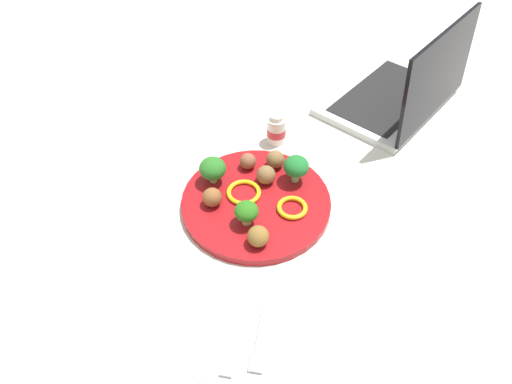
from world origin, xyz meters
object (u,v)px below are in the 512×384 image
at_px(napkin, 250,333).
at_px(meatball_far_rim, 266,175).
at_px(laptop, 401,92).
at_px(pepper_ring_mid_left, 244,192).
at_px(broccoli_floret_mid_left, 246,212).
at_px(broccoli_floret_front_right, 213,169).
at_px(fork, 261,338).
at_px(yogurt_bottle, 276,130).
at_px(knife, 237,333).
at_px(broccoli_floret_back_left, 296,167).
at_px(meatball_mid_left, 258,236).
at_px(meatball_near_rim, 275,159).
at_px(plate, 256,202).
at_px(meatball_mid_right, 212,197).
at_px(meatball_front_right, 248,161).
at_px(pepper_ring_mid_right, 292,208).

bearing_deg(napkin, meatball_far_rim, -178.00).
bearing_deg(napkin, laptop, 156.45).
xyz_separation_m(pepper_ring_mid_left, napkin, (0.27, 0.05, -0.02)).
height_order(broccoli_floret_mid_left, broccoli_floret_front_right, broccoli_floret_front_right).
distance_m(fork, laptop, 0.67).
xyz_separation_m(broccoli_floret_front_right, yogurt_bottle, (-0.15, 0.11, -0.02)).
bearing_deg(yogurt_bottle, meatball_far_rim, -2.53).
distance_m(meatball_far_rim, fork, 0.32).
relative_size(knife, yogurt_bottle, 2.10).
height_order(broccoli_floret_back_left, yogurt_bottle, broccoli_floret_back_left).
distance_m(meatball_mid_left, napkin, 0.16).
height_order(meatball_far_rim, laptop, laptop).
relative_size(broccoli_floret_back_left, fork, 0.47).
distance_m(broccoli_floret_back_left, meatball_mid_left, 0.17).
xyz_separation_m(meatball_mid_left, fork, (0.17, 0.03, -0.03)).
bearing_deg(meatball_mid_left, meatball_near_rim, 177.04).
bearing_deg(yogurt_bottle, napkin, 0.56).
bearing_deg(meatball_near_rim, plate, -15.47).
bearing_deg(pepper_ring_mid_left, broccoli_floret_mid_left, 12.37).
bearing_deg(plate, meatball_near_rim, 164.53).
xyz_separation_m(plate, laptop, (-0.35, 0.29, 0.03)).
bearing_deg(meatball_mid_left, broccoli_floret_mid_left, -149.21).
xyz_separation_m(broccoli_floret_front_right, napkin, (0.30, 0.11, -0.05)).
distance_m(pepper_ring_mid_left, laptop, 0.47).
bearing_deg(knife, meatball_mid_right, -161.15).
relative_size(meatball_far_rim, yogurt_bottle, 0.53).
height_order(meatball_far_rim, meatball_near_rim, same).
bearing_deg(laptop, meatball_near_rim, -45.75).
relative_size(pepper_ring_mid_left, fork, 0.54).
xyz_separation_m(broccoli_floret_front_right, meatball_front_right, (-0.05, 0.06, -0.02)).
distance_m(broccoli_floret_back_left, broccoli_floret_mid_left, 0.14).
bearing_deg(plate, fork, 8.80).
distance_m(meatball_far_rim, pepper_ring_mid_right, 0.09).
relative_size(meatball_far_rim, napkin, 0.22).
bearing_deg(yogurt_bottle, meatball_mid_right, -24.57).
relative_size(broccoli_floret_front_right, meatball_far_rim, 1.47).
bearing_deg(pepper_ring_mid_right, meatball_front_right, -136.76).
bearing_deg(napkin, meatball_mid_left, -177.25).
xyz_separation_m(broccoli_floret_back_left, laptop, (-0.29, 0.22, -0.01)).
distance_m(pepper_ring_mid_left, pepper_ring_mid_right, 0.10).
xyz_separation_m(broccoli_floret_mid_left, fork, (0.21, 0.05, -0.04)).
distance_m(meatball_front_right, pepper_ring_mid_left, 0.08).
distance_m(meatball_mid_left, knife, 0.17).
bearing_deg(knife, broccoli_floret_mid_left, -175.86).
distance_m(meatball_mid_left, pepper_ring_mid_left, 0.12).
xyz_separation_m(knife, laptop, (-0.62, 0.29, 0.03)).
xyz_separation_m(meatball_mid_left, meatball_near_rim, (-0.20, 0.01, -0.00)).
xyz_separation_m(napkin, knife, (0.01, -0.02, 0.00)).
bearing_deg(meatball_front_right, laptop, 130.14).
bearing_deg(meatball_near_rim, meatball_far_rim, -15.96).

